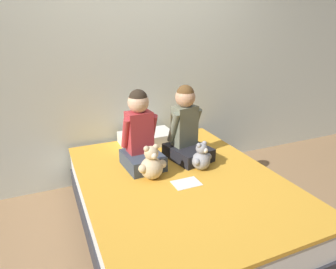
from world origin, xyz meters
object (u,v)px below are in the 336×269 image
(bed, at_px, (180,202))
(pillow_at_headboard, at_px, (147,138))
(teddy_bear_held_by_left_child, at_px, (152,165))
(sign_card, at_px, (186,183))
(child_on_right, at_px, (186,129))
(teddy_bear_held_by_right_child, at_px, (201,158))
(child_on_left, at_px, (140,135))

(bed, xyz_separation_m, pillow_at_headboard, (0.00, 0.79, 0.28))
(teddy_bear_held_by_left_child, relative_size, sign_card, 1.35)
(child_on_right, relative_size, pillow_at_headboard, 1.25)
(teddy_bear_held_by_right_child, bearing_deg, sign_card, -162.65)
(child_on_left, bearing_deg, child_on_right, -3.75)
(bed, relative_size, child_on_right, 2.97)
(bed, xyz_separation_m, child_on_left, (-0.22, 0.33, 0.51))
(child_on_right, distance_m, sign_card, 0.55)
(teddy_bear_held_by_right_child, height_order, sign_card, teddy_bear_held_by_right_child)
(child_on_left, xyz_separation_m, teddy_bear_held_by_left_child, (0.00, -0.25, -0.16))
(teddy_bear_held_by_left_child, bearing_deg, sign_card, -46.48)
(sign_card, bearing_deg, teddy_bear_held_by_left_child, 139.47)
(teddy_bear_held_by_right_child, relative_size, pillow_at_headboard, 0.46)
(bed, xyz_separation_m, child_on_right, (0.21, 0.33, 0.50))
(child_on_right, bearing_deg, teddy_bear_held_by_right_child, -100.23)
(bed, distance_m, sign_card, 0.25)
(teddy_bear_held_by_left_child, bearing_deg, child_on_right, 24.88)
(teddy_bear_held_by_right_child, bearing_deg, teddy_bear_held_by_left_child, 158.13)
(sign_card, bearing_deg, bed, 90.34)
(pillow_at_headboard, bearing_deg, teddy_bear_held_by_right_child, -73.12)
(child_on_right, bearing_deg, pillow_at_headboard, 103.06)
(teddy_bear_held_by_left_child, distance_m, teddy_bear_held_by_right_child, 0.43)
(child_on_right, xyz_separation_m, teddy_bear_held_by_left_child, (-0.43, -0.25, -0.15))
(child_on_left, bearing_deg, pillow_at_headboard, 60.95)
(child_on_right, height_order, teddy_bear_held_by_right_child, child_on_right)
(teddy_bear_held_by_left_child, bearing_deg, bed, -26.24)
(child_on_left, relative_size, teddy_bear_held_by_right_child, 2.70)
(pillow_at_headboard, bearing_deg, bed, -90.00)
(teddy_bear_held_by_left_child, relative_size, pillow_at_headboard, 0.53)
(child_on_right, height_order, pillow_at_headboard, child_on_right)
(bed, distance_m, pillow_at_headboard, 0.84)
(child_on_left, distance_m, teddy_bear_held_by_left_child, 0.30)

